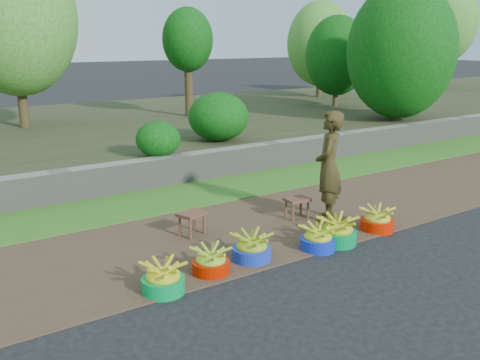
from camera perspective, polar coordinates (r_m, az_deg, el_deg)
ground_plane at (r=7.06m, az=9.35°, el=-7.56°), size 120.00×120.00×0.00m
dirt_shoulder at (r=7.94m, az=3.14°, el=-4.74°), size 80.00×2.50×0.02m
grass_verge at (r=9.52m, az=-4.18°, el=-1.35°), size 80.00×1.50×0.04m
retaining_wall at (r=10.18m, az=-6.62°, el=1.14°), size 80.00×0.35×0.55m
earth_bank at (r=14.62m, az=-15.66°, el=4.76°), size 80.00×10.00×0.50m
vegetation at (r=15.16m, az=-3.92°, el=14.74°), size 34.33×8.66×4.79m
basin_a at (r=5.92m, az=-8.21°, el=-10.39°), size 0.47×0.47×0.35m
basin_b at (r=6.30m, az=-3.14°, el=-8.71°), size 0.45×0.45×0.33m
basin_c at (r=6.65m, az=1.25°, el=-7.29°), size 0.49×0.49×0.36m
basin_d at (r=7.05m, az=8.31°, el=-6.21°), size 0.46×0.46×0.34m
basin_e at (r=7.29m, az=10.35°, el=-5.42°), size 0.51×0.51×0.38m
basin_f at (r=7.90m, az=14.42°, el=-4.17°), size 0.47×0.47×0.35m
stool_left at (r=7.43m, az=-5.15°, el=-3.94°), size 0.44×0.39×0.33m
stool_right at (r=8.14m, az=6.10°, el=-2.37°), size 0.38×0.31×0.32m
vendor_woman at (r=8.00m, az=9.45°, el=1.45°), size 0.71×0.69×1.64m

